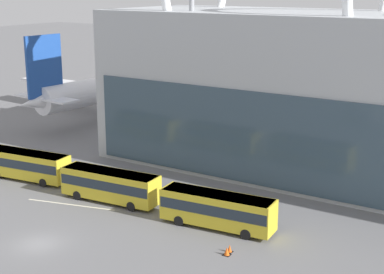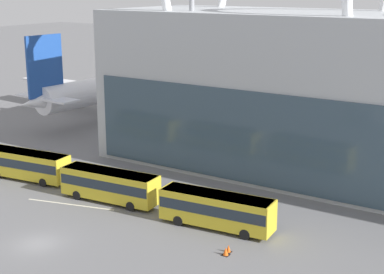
# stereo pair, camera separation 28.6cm
# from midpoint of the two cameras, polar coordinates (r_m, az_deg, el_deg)

# --- Properties ---
(ground_plane) EXTENTS (440.00, 440.00, 0.00)m
(ground_plane) POSITION_cam_midpoint_polar(r_m,az_deg,el_deg) (54.98, -14.59, -9.99)
(ground_plane) COLOR slate
(airliner_at_gate_near) EXTENTS (48.20, 43.92, 15.15)m
(airliner_at_gate_near) POSITION_cam_midpoint_polar(r_m,az_deg,el_deg) (101.98, -6.83, 4.90)
(airliner_at_gate_near) COLOR white
(airliner_at_gate_near) RESTS_ON ground_plane
(shuttle_bus_0) EXTENTS (11.34, 4.02, 3.36)m
(shuttle_bus_0) POSITION_cam_midpoint_polar(r_m,az_deg,el_deg) (71.83, -15.65, -2.48)
(shuttle_bus_0) COLOR gold
(shuttle_bus_0) RESTS_ON ground_plane
(shuttle_bus_1) EXTENTS (11.29, 3.66, 3.36)m
(shuttle_bus_1) POSITION_cam_midpoint_polar(r_m,az_deg,el_deg) (62.86, -7.85, -4.52)
(shuttle_bus_1) COLOR gold
(shuttle_bus_1) RESTS_ON ground_plane
(shuttle_bus_2) EXTENTS (11.30, 3.75, 3.36)m
(shuttle_bus_2) POSITION_cam_midpoint_polar(r_m,az_deg,el_deg) (55.83, 2.54, -6.92)
(shuttle_bus_2) COLOR gold
(shuttle_bus_2) RESTS_ON ground_plane
(floodlight_mast) EXTENTS (2.10, 2.10, 30.90)m
(floodlight_mast) POSITION_cam_midpoint_polar(r_m,az_deg,el_deg) (72.41, 0.09, 10.89)
(floodlight_mast) COLOR gray
(floodlight_mast) RESTS_ON ground_plane
(lane_stripe_0) EXTENTS (9.87, 2.81, 0.01)m
(lane_stripe_0) POSITION_cam_midpoint_polar(r_m,az_deg,el_deg) (63.38, -11.58, -6.42)
(lane_stripe_0) COLOR silver
(lane_stripe_0) RESTS_ON ground_plane
(traffic_cone_1) EXTENTS (0.65, 0.65, 0.71)m
(traffic_cone_1) POSITION_cam_midpoint_polar(r_m,az_deg,el_deg) (51.17, 3.45, -11.01)
(traffic_cone_1) COLOR black
(traffic_cone_1) RESTS_ON ground_plane
(traffic_cone_2) EXTENTS (0.54, 0.54, 0.67)m
(traffic_cone_2) POSITION_cam_midpoint_polar(r_m,az_deg,el_deg) (51.73, 3.72, -10.75)
(traffic_cone_2) COLOR black
(traffic_cone_2) RESTS_ON ground_plane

